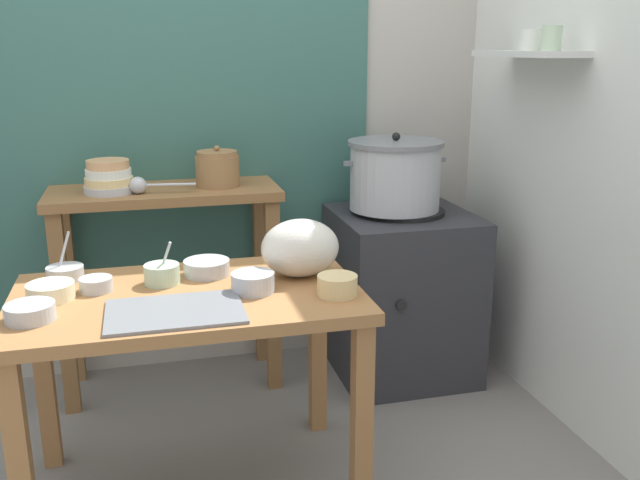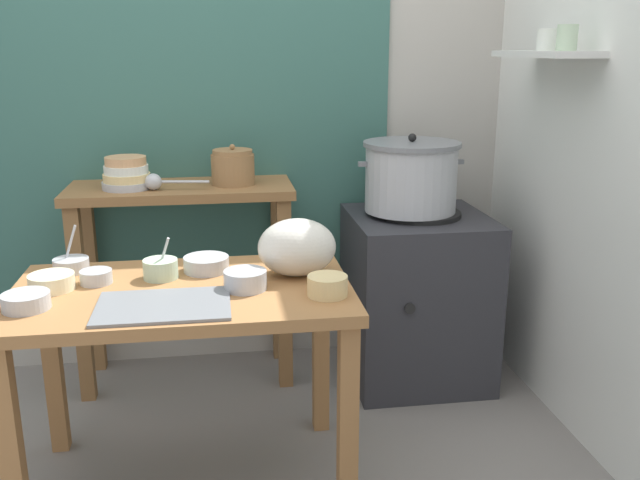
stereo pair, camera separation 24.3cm
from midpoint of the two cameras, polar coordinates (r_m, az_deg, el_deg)
wall_back at (r=3.23m, az=-11.18°, el=12.31°), size 4.40×0.12×2.60m
wall_right at (r=2.78m, az=18.94°, el=11.23°), size 0.30×3.20×2.60m
prep_table at (r=2.31m, az=-13.74°, el=-6.87°), size 1.10×0.66×0.72m
back_shelf_table at (r=3.06m, az=-14.75°, el=0.04°), size 0.96×0.40×0.90m
stove_block at (r=3.19m, az=4.57°, el=-4.43°), size 0.60×0.61×0.78m
steamer_pot at (r=3.05m, az=3.95°, el=5.37°), size 0.47×0.42×0.34m
clay_pot at (r=3.00m, az=-10.78°, el=5.77°), size 0.19×0.19×0.17m
bowl_stack_enamel at (r=2.98m, az=-19.32°, el=4.86°), size 0.21×0.21×0.13m
ladle at (r=2.93m, az=-16.95°, el=4.33°), size 0.27×0.07×0.07m
serving_tray at (r=2.11m, az=-15.16°, el=-5.78°), size 0.40×0.28×0.01m
plastic_bag at (r=2.34m, az=-4.63°, el=-0.70°), size 0.27×0.20×0.20m
prep_bowl_0 at (r=2.42m, az=-12.21°, el=-2.23°), size 0.16×0.16×0.05m
prep_bowl_1 at (r=2.34m, az=-24.19°, el=-3.88°), size 0.14×0.14×0.05m
prep_bowl_2 at (r=2.17m, az=-1.76°, el=-3.75°), size 0.13×0.13×0.06m
prep_bowl_3 at (r=2.51m, az=-22.96°, el=-2.50°), size 0.12×0.12×0.16m
prep_bowl_4 at (r=2.23m, az=-8.70°, el=-3.47°), size 0.14×0.14×0.06m
prep_bowl_5 at (r=2.36m, az=-20.87°, el=-3.45°), size 0.10×0.10×0.04m
prep_bowl_6 at (r=2.36m, az=-15.83°, el=-2.71°), size 0.12×0.12×0.14m
prep_bowl_7 at (r=2.19m, az=-25.83°, el=-5.39°), size 0.14×0.14×0.05m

